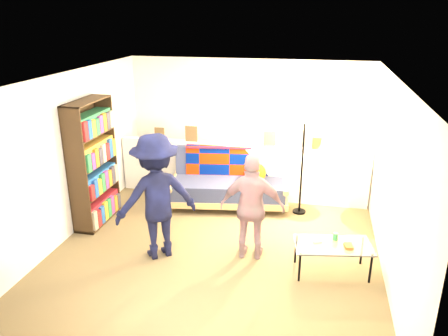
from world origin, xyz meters
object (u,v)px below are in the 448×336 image
at_px(bookshelf, 93,167).
at_px(person_right, 252,207).
at_px(futon_sofa, 230,182).
at_px(coffee_table, 333,246).
at_px(floor_lamp, 303,147).
at_px(person_left, 156,197).

relative_size(bookshelf, person_right, 1.33).
distance_m(bookshelf, person_right, 2.66).
height_order(futon_sofa, bookshelf, bookshelf).
height_order(futon_sofa, coffee_table, futon_sofa).
xyz_separation_m(bookshelf, coffee_table, (3.68, -0.72, -0.53)).
height_order(coffee_table, floor_lamp, floor_lamp).
bearing_deg(floor_lamp, coffee_table, -73.94).
relative_size(floor_lamp, person_right, 1.09).
xyz_separation_m(coffee_table, person_left, (-2.34, -0.05, 0.49)).
distance_m(futon_sofa, floor_lamp, 1.43).
xyz_separation_m(futon_sofa, person_right, (0.65, -1.67, 0.34)).
height_order(person_left, person_right, person_left).
distance_m(bookshelf, person_left, 1.54).
xyz_separation_m(bookshelf, floor_lamp, (3.17, 1.02, 0.22)).
relative_size(futon_sofa, floor_lamp, 1.32).
bearing_deg(bookshelf, futon_sofa, 29.63).
relative_size(bookshelf, floor_lamp, 1.22).
bearing_deg(person_left, bookshelf, -66.68).
bearing_deg(coffee_table, person_right, 171.31).
relative_size(futon_sofa, coffee_table, 2.02).
bearing_deg(bookshelf, coffee_table, -11.15).
bearing_deg(coffee_table, futon_sofa, 133.31).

